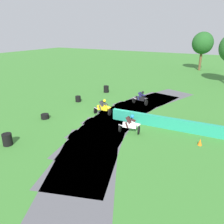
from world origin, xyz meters
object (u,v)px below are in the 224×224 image
object	(u,v)px
tire_stack_mid_a	(78,99)
motorcycle_trailing_white	(131,124)
motorcycle_chase_yellow	(103,107)
tire_stack_mid_b	(45,116)
motorcycle_lead_black	(141,98)
tire_stack_far	(7,139)
tire_stack_near	(106,89)
traffic_cone	(200,142)

from	to	relation	value
tire_stack_mid_a	motorcycle_trailing_white	bearing A→B (deg)	-27.61
motorcycle_chase_yellow	tire_stack_mid_b	world-z (taller)	motorcycle_chase_yellow
motorcycle_lead_black	motorcycle_trailing_white	xyz separation A→B (m)	(1.86, -6.61, 0.00)
motorcycle_lead_black	tire_stack_far	world-z (taller)	motorcycle_lead_black
motorcycle_chase_yellow	tire_stack_far	bearing A→B (deg)	-107.83
tire_stack_near	tire_stack_mid_b	world-z (taller)	tire_stack_near
motorcycle_lead_black	tire_stack_mid_b	bearing A→B (deg)	-126.48
tire_stack_near	tire_stack_mid_a	bearing A→B (deg)	-98.22
motorcycle_lead_black	tire_stack_mid_a	bearing A→B (deg)	-158.27
motorcycle_chase_yellow	tire_stack_mid_b	bearing A→B (deg)	-139.13
motorcycle_lead_black	traffic_cone	world-z (taller)	motorcycle_lead_black
motorcycle_lead_black	tire_stack_near	size ratio (longest dim) A/B	2.14
motorcycle_trailing_white	tire_stack_far	world-z (taller)	motorcycle_trailing_white
tire_stack_mid_a	tire_stack_mid_b	world-z (taller)	tire_stack_mid_a
motorcycle_trailing_white	tire_stack_mid_b	xyz separation A→B (m)	(-7.53, -1.05, -0.45)
motorcycle_trailing_white	traffic_cone	world-z (taller)	motorcycle_trailing_white
motorcycle_trailing_white	tire_stack_mid_b	distance (m)	7.61
traffic_cone	tire_stack_mid_b	bearing A→B (deg)	-173.03
tire_stack_far	traffic_cone	bearing A→B (deg)	29.02
motorcycle_lead_black	tire_stack_near	world-z (taller)	motorcycle_lead_black
motorcycle_trailing_white	tire_stack_near	xyz separation A→B (m)	(-7.30, 8.85, -0.25)
motorcycle_lead_black	tire_stack_near	distance (m)	5.89
motorcycle_lead_black	motorcycle_trailing_white	distance (m)	6.87
tire_stack_mid_a	motorcycle_lead_black	bearing A→B (deg)	21.73
motorcycle_lead_black	tire_stack_mid_a	size ratio (longest dim) A/B	2.85
tire_stack_mid_a	traffic_cone	distance (m)	13.29
tire_stack_near	tire_stack_mid_b	xyz separation A→B (m)	(-0.22, -9.90, -0.20)
tire_stack_near	tire_stack_mid_b	bearing A→B (deg)	-91.28
tire_stack_near	traffic_cone	xyz separation A→B (m)	(12.09, -8.39, -0.18)
tire_stack_near	tire_stack_mid_a	xyz separation A→B (m)	(-0.68, -4.68, -0.10)
motorcycle_lead_black	tire_stack_mid_b	distance (m)	9.53
motorcycle_trailing_white	tire_stack_mid_a	distance (m)	9.01
motorcycle_lead_black	tire_stack_near	bearing A→B (deg)	157.63
motorcycle_trailing_white	tire_stack_near	bearing A→B (deg)	129.53
tire_stack_mid_a	motorcycle_chase_yellow	bearing A→B (deg)	-23.96
motorcycle_chase_yellow	tire_stack_mid_b	xyz separation A→B (m)	(-3.83, -3.32, -0.46)
motorcycle_chase_yellow	motorcycle_trailing_white	world-z (taller)	motorcycle_chase_yellow
tire_stack_far	motorcycle_trailing_white	bearing A→B (deg)	42.19
motorcycle_trailing_white	tire_stack_mid_b	world-z (taller)	motorcycle_trailing_white
tire_stack_mid_a	tire_stack_far	xyz separation A→B (m)	(1.74, -9.83, 0.10)
motorcycle_trailing_white	tire_stack_mid_a	xyz separation A→B (m)	(-7.98, 4.17, -0.35)
motorcycle_lead_black	tire_stack_far	bearing A→B (deg)	-109.64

